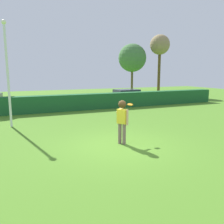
{
  "coord_description": "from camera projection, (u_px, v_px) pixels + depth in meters",
  "views": [
    {
      "loc": [
        -3.78,
        -7.94,
        2.87
      ],
      "look_at": [
        0.23,
        1.18,
        1.15
      ],
      "focal_mm": 37.13,
      "sensor_mm": 36.0,
      "label": 1
    }
  ],
  "objects": [
    {
      "name": "bare_elm_tree",
      "position": [
        160.0,
        46.0,
        28.69
      ],
      "size": [
        2.45,
        2.45,
        7.45
      ],
      "color": "brown",
      "rests_on": "ground"
    },
    {
      "name": "hedge_row",
      "position": [
        66.0,
        103.0,
        17.33
      ],
      "size": [
        27.58,
        0.9,
        1.21
      ],
      "primitive_type": "cube",
      "color": "#1D582A",
      "rests_on": "ground"
    },
    {
      "name": "ground_plane",
      "position": [
        119.0,
        146.0,
        9.15
      ],
      "size": [
        60.0,
        60.0,
        0.0
      ],
      "primitive_type": "plane",
      "color": "#4C7E24"
    },
    {
      "name": "birch_tree",
      "position": [
        132.0,
        58.0,
        28.94
      ],
      "size": [
        3.48,
        3.48,
        6.36
      ],
      "color": "brown",
      "rests_on": "ground"
    },
    {
      "name": "person",
      "position": [
        122.0,
        117.0,
        9.22
      ],
      "size": [
        0.57,
        0.8,
        1.78
      ],
      "color": "#7D605C",
      "rests_on": "ground"
    },
    {
      "name": "lamppost",
      "position": [
        7.0,
        69.0,
        11.82
      ],
      "size": [
        0.24,
        0.24,
        5.44
      ],
      "color": "silver",
      "rests_on": "ground"
    },
    {
      "name": "frisbee",
      "position": [
        130.0,
        104.0,
        9.87
      ],
      "size": [
        0.23,
        0.23,
        0.07
      ],
      "color": "orange"
    },
    {
      "name": "parked_car_silver",
      "position": [
        127.0,
        95.0,
        22.04
      ],
      "size": [
        4.3,
        2.03,
        1.25
      ],
      "color": "#B7B7BC",
      "rests_on": "ground"
    }
  ]
}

